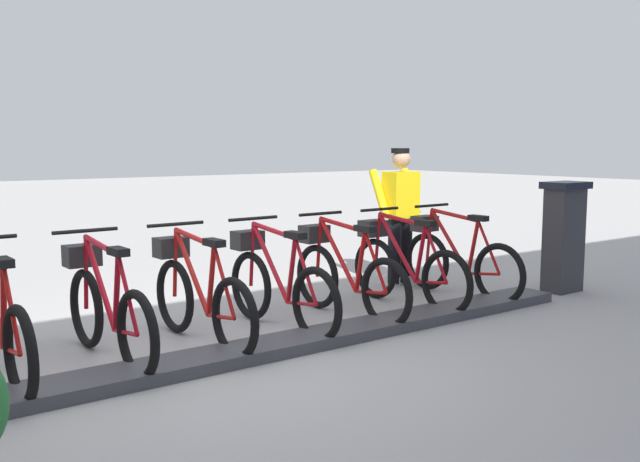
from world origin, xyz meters
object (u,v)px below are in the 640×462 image
Objects in this scene: payment_kiosk at (564,235)px; bike_docked_4 at (198,294)px; bike_docked_5 at (106,307)px; bike_docked_1 at (404,266)px; bike_docked_3 at (277,283)px; worker_near_rack at (400,211)px; bike_docked_0 at (456,258)px; bike_docked_2 at (345,274)px.

payment_kiosk is 4.43m from bike_docked_4.
payment_kiosk is 0.74× the size of bike_docked_5.
bike_docked_1 is at bearing -90.00° from bike_docked_5.
bike_docked_3 is 1.00× the size of bike_docked_4.
bike_docked_1 is at bearing 139.59° from worker_near_rack.
bike_docked_0 is at bearing -90.00° from bike_docked_4.
bike_docked_0 is 1.00× the size of bike_docked_1.
bike_docked_0 is 1.00× the size of bike_docked_3.
bike_docked_3 is at bearing -90.00° from bike_docked_5.
bike_docked_4 is at bearing 90.00° from bike_docked_0.
bike_docked_1 is 1.61m from bike_docked_3.
bike_docked_3 is at bearing 90.00° from bike_docked_0.
bike_docked_0 is (0.57, 1.17, -0.24)m from payment_kiosk.
bike_docked_4 is 3.31m from worker_near_rack.
payment_kiosk is at bearing -106.14° from bike_docked_1.
bike_docked_5 is at bearing 90.00° from bike_docked_3.
bike_docked_2 is at bearing -90.00° from bike_docked_5.
worker_near_rack reaches higher than bike_docked_4.
payment_kiosk is 0.77× the size of worker_near_rack.
bike_docked_1 and bike_docked_3 have the same top height.
bike_docked_0 is 1.00× the size of bike_docked_2.
bike_docked_1 is 1.00× the size of bike_docked_5.
payment_kiosk is 1.32m from bike_docked_0.
worker_near_rack is at bearing -60.62° from bike_docked_2.
payment_kiosk is at bearing -99.07° from bike_docked_3.
bike_docked_1 and bike_docked_4 have the same top height.
bike_docked_4 is at bearing 82.58° from payment_kiosk.
bike_docked_1 is at bearing 73.86° from payment_kiosk.
bike_docked_1 is 1.04× the size of worker_near_rack.
bike_docked_3 is at bearing 90.00° from bike_docked_2.
bike_docked_5 is 1.04× the size of worker_near_rack.
worker_near_rack is (0.87, -0.74, 0.48)m from bike_docked_1.
bike_docked_4 is at bearing 90.00° from bike_docked_2.
bike_docked_0 is 2.41m from bike_docked_3.
bike_docked_0 is at bearing -90.00° from bike_docked_5.
payment_kiosk reaches higher than bike_docked_3.
payment_kiosk is 1.91m from worker_near_rack.
bike_docked_0 and bike_docked_3 have the same top height.
bike_docked_1 and bike_docked_2 have the same top height.
bike_docked_5 is at bearing 90.00° from bike_docked_2.
bike_docked_3 and bike_docked_5 have the same top height.
bike_docked_1 is at bearing -90.00° from bike_docked_3.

